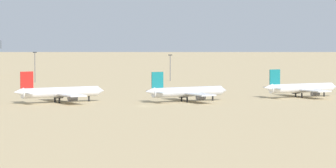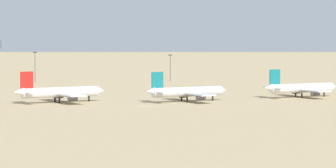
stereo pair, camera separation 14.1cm
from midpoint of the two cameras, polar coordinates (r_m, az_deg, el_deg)
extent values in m
plane|color=tan|center=(268.90, -1.58, -1.50)|extent=(4000.00, 4000.00, 0.00)
pyramid|color=gray|center=(1221.20, -8.65, 4.75)|extent=(301.59, 293.22, 102.19)
pyramid|color=gray|center=(1395.83, 7.10, 4.99)|extent=(399.79, 398.48, 121.05)
cylinder|color=white|center=(284.11, -7.18, -0.55)|extent=(26.87, 8.38, 3.34)
cone|color=white|center=(289.79, -4.51, -0.45)|extent=(3.06, 3.59, 3.17)
cone|color=white|center=(279.03, -9.95, -0.54)|extent=(3.82, 3.42, 2.84)
cube|color=red|center=(279.72, -9.41, 0.27)|extent=(4.34, 1.24, 5.43)
cube|color=white|center=(283.12, -9.63, -0.51)|extent=(3.71, 6.08, 0.30)
cube|color=white|center=(276.84, -9.17, -0.60)|extent=(3.71, 6.08, 0.30)
cube|color=white|center=(284.45, -7.02, -0.64)|extent=(10.67, 27.32, 0.47)
cylinder|color=slate|center=(290.65, -7.33, -0.79)|extent=(3.30, 2.38, 1.84)
cylinder|color=slate|center=(279.07, -6.38, -0.96)|extent=(3.30, 2.38, 1.84)
cylinder|color=black|center=(288.20, -5.30, -0.99)|extent=(0.58, 0.58, 1.84)
cylinder|color=black|center=(285.70, -7.56, -1.05)|extent=(0.58, 0.58, 1.84)
cylinder|color=black|center=(281.98, -7.26, -1.10)|extent=(0.58, 0.58, 1.84)
cylinder|color=silver|center=(285.87, 1.33, -0.52)|extent=(26.07, 7.59, 3.24)
cone|color=silver|center=(292.94, 3.74, -0.43)|extent=(2.91, 3.44, 3.08)
cone|color=silver|center=(279.29, -1.20, -0.51)|extent=(3.66, 3.26, 2.75)
cube|color=#14727A|center=(280.29, -0.70, 0.28)|extent=(4.22, 1.11, 5.26)
cube|color=silver|center=(283.42, -0.99, -0.48)|extent=(3.49, 5.86, 0.29)
cube|color=silver|center=(277.66, -0.39, -0.57)|extent=(3.49, 5.86, 0.29)
cube|color=silver|center=(286.29, 1.47, -0.61)|extent=(9.82, 26.46, 0.45)
cylinder|color=slate|center=(292.06, 1.03, -0.75)|extent=(3.17, 2.25, 1.78)
cylinder|color=slate|center=(281.51, 2.22, -0.91)|extent=(3.17, 2.25, 1.78)
cylinder|color=black|center=(290.94, 3.02, -0.95)|extent=(0.57, 0.57, 1.78)
cylinder|color=black|center=(287.16, 0.93, -1.00)|extent=(0.57, 0.57, 1.78)
cylinder|color=black|center=(283.77, 1.30, -1.05)|extent=(0.57, 0.57, 1.78)
cylinder|color=white|center=(308.32, 8.94, -0.27)|extent=(26.07, 6.63, 3.23)
cone|color=white|center=(316.47, 11.04, -0.19)|extent=(2.81, 3.37, 3.07)
cone|color=white|center=(300.56, 6.72, -0.25)|extent=(3.57, 3.15, 2.75)
cube|color=#14727A|center=(301.82, 7.17, 0.48)|extent=(4.22, 0.96, 5.25)
cube|color=white|center=(304.77, 6.84, -0.23)|extent=(3.29, 5.79, 0.29)
cube|color=white|center=(299.34, 7.50, -0.30)|extent=(3.29, 5.79, 0.29)
cube|color=white|center=(308.80, 9.06, -0.35)|extent=(8.87, 26.37, 0.45)
cylinder|color=slate|center=(314.33, 8.55, -0.49)|extent=(3.12, 2.15, 1.78)
cylinder|color=slate|center=(304.39, 9.83, -0.63)|extent=(3.12, 2.15, 1.78)
cylinder|color=black|center=(314.14, 10.41, -0.67)|extent=(0.57, 0.57, 1.78)
cylinder|color=black|center=(309.41, 8.54, -0.71)|extent=(0.57, 0.57, 1.78)
cylinder|color=black|center=(306.21, 8.95, -0.76)|extent=(0.57, 0.57, 1.78)
cylinder|color=#59595E|center=(400.20, -8.87, 1.09)|extent=(0.36, 0.36, 13.74)
cube|color=#333333|center=(399.97, -8.88, 2.11)|extent=(1.80, 0.50, 0.50)
cylinder|color=#59595E|center=(406.71, 0.17, 1.06)|extent=(0.36, 0.36, 12.19)
cube|color=#333333|center=(406.49, 0.17, 1.95)|extent=(1.80, 0.50, 0.50)
camera|label=1|loc=(0.07, -89.99, 0.00)|focal=91.16mm
camera|label=2|loc=(0.07, 90.01, 0.00)|focal=91.16mm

